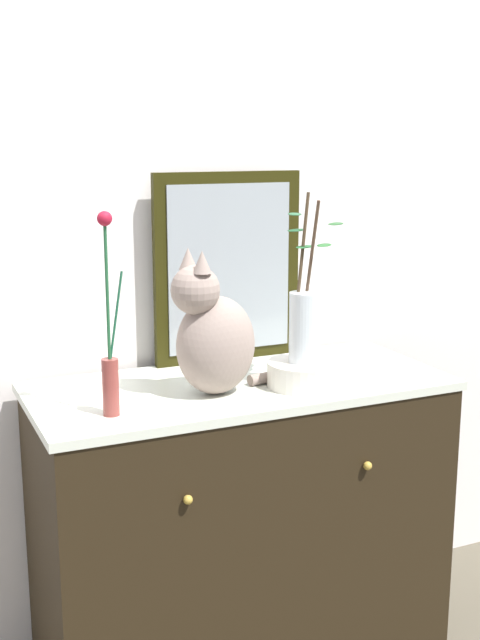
{
  "coord_description": "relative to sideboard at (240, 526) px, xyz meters",
  "views": [
    {
      "loc": [
        -0.9,
        -2.01,
        1.56
      ],
      "look_at": [
        0.0,
        0.0,
        1.07
      ],
      "focal_mm": 45.68,
      "sensor_mm": 36.0,
      "label": 1
    }
  ],
  "objects": [
    {
      "name": "sideboard",
      "position": [
        0.0,
        0.0,
        0.0
      ],
      "size": [
        1.18,
        0.54,
        0.89
      ],
      "color": "black",
      "rests_on": "ground_plane"
    },
    {
      "name": "mirror_leaning",
      "position": [
        0.07,
        0.24,
        0.73
      ],
      "size": [
        0.47,
        0.03,
        0.58
      ],
      "color": "black",
      "rests_on": "sideboard"
    },
    {
      "name": "vase_slim_green",
      "position": [
        -0.41,
        -0.13,
        0.6
      ],
      "size": [
        0.06,
        0.04,
        0.51
      ],
      "color": "brown",
      "rests_on": "sideboard"
    },
    {
      "name": "wall_back",
      "position": [
        0.0,
        0.34,
        0.85
      ],
      "size": [
        4.4,
        0.08,
        2.6
      ],
      "primitive_type": "cube",
      "color": "silver",
      "rests_on": "ground_plane"
    },
    {
      "name": "bowl_porcelain",
      "position": [
        0.15,
        -0.11,
        0.48
      ],
      "size": [
        0.2,
        0.2,
        0.07
      ],
      "primitive_type": "cylinder",
      "color": "silver",
      "rests_on": "sideboard"
    },
    {
      "name": "cat_sitting",
      "position": [
        -0.11,
        -0.07,
        0.61
      ],
      "size": [
        0.44,
        0.21,
        0.4
      ],
      "color": "gray",
      "rests_on": "sideboard"
    },
    {
      "name": "vase_glass_clear",
      "position": [
        0.15,
        -0.11,
        0.63
      ],
      "size": [
        0.18,
        0.13,
        0.46
      ],
      "color": "silver",
      "rests_on": "bowl_porcelain"
    }
  ]
}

